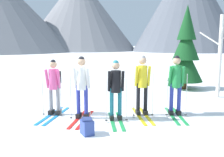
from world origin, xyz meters
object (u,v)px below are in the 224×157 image
object	(u,v)px
skier_in_white	(82,85)
skier_in_yellow	(142,82)
skier_in_black	(116,87)
birch_tree_tall	(220,55)
skier_in_pink	(54,84)
backpack_on_snow_front	(87,127)
pine_tree_near	(186,51)
skier_in_green	(176,82)

from	to	relation	value
skier_in_white	skier_in_yellow	bearing A→B (deg)	2.48
skier_in_black	birch_tree_tall	xyz separation A→B (m)	(4.42, 2.21, 0.74)
skier_in_pink	skier_in_black	distance (m)	1.85
skier_in_yellow	backpack_on_snow_front	world-z (taller)	skier_in_yellow
skier_in_white	pine_tree_near	bearing A→B (deg)	38.20
skier_in_white	birch_tree_tall	world-z (taller)	birch_tree_tall
skier_in_white	birch_tree_tall	distance (m)	5.70
skier_in_white	skier_in_green	bearing A→B (deg)	-1.26
skier_in_yellow	skier_in_pink	bearing A→B (deg)	170.68
skier_in_pink	skier_in_white	world-z (taller)	skier_in_white
backpack_on_snow_front	skier_in_yellow	bearing A→B (deg)	38.04
skier_in_white	birch_tree_tall	bearing A→B (deg)	20.05
skier_in_yellow	backpack_on_snow_front	xyz separation A→B (m)	(-1.66, -1.30, -0.81)
skier_in_yellow	pine_tree_near	world-z (taller)	pine_tree_near
skier_in_black	pine_tree_near	size ratio (longest dim) A/B	0.43
skier_in_pink	backpack_on_snow_front	distance (m)	2.05
skier_in_black	skier_in_green	size ratio (longest dim) A/B	0.94
skier_in_pink	pine_tree_near	xyz separation A→B (m)	(5.61, 3.31, 0.84)
pine_tree_near	backpack_on_snow_front	world-z (taller)	pine_tree_near
skier_in_pink	pine_tree_near	distance (m)	6.57
skier_in_black	pine_tree_near	xyz separation A→B (m)	(3.92, 4.07, 0.82)
skier_in_pink	skier_in_green	xyz separation A→B (m)	(3.49, -0.55, 0.08)
skier_in_pink	birch_tree_tall	distance (m)	6.32
skier_in_white	pine_tree_near	size ratio (longest dim) A/B	0.46
skier_in_black	skier_in_green	distance (m)	1.81
skier_in_pink	birch_tree_tall	bearing A→B (deg)	13.38
skier_in_yellow	pine_tree_near	bearing A→B (deg)	50.27
skier_in_white	birch_tree_tall	size ratio (longest dim) A/B	0.55
pine_tree_near	skier_in_white	bearing A→B (deg)	-141.80
skier_in_green	backpack_on_snow_front	distance (m)	2.98
skier_in_white	pine_tree_near	distance (m)	6.19
birch_tree_tall	backpack_on_snow_front	distance (m)	6.30
skier_in_white	backpack_on_snow_front	world-z (taller)	skier_in_white
skier_in_white	skier_in_yellow	xyz separation A→B (m)	(1.73, 0.07, 0.03)
skier_in_pink	birch_tree_tall	world-z (taller)	birch_tree_tall
skier_in_pink	skier_in_yellow	distance (m)	2.55
skier_in_yellow	pine_tree_near	size ratio (longest dim) A/B	0.46
backpack_on_snow_front	birch_tree_tall	bearing A→B (deg)	31.10
skier_in_pink	pine_tree_near	size ratio (longest dim) A/B	0.47
skier_in_yellow	birch_tree_tall	distance (m)	4.09
backpack_on_snow_front	skier_in_pink	bearing A→B (deg)	116.70
skier_in_pink	skier_in_white	xyz separation A→B (m)	(0.79, -0.49, 0.05)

